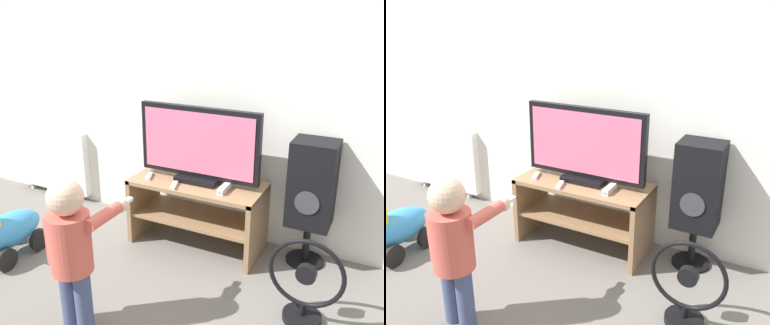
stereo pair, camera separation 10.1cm
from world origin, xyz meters
The scene contains 12 objects.
ground_plane centered at (0.00, 0.00, 0.00)m, with size 16.00×16.00×0.00m, color slate.
wall_back centered at (0.00, 0.53, 1.30)m, with size 10.00×0.06×2.60m.
tv_stand centered at (0.00, 0.23, 0.34)m, with size 1.00×0.45×0.53m.
television centered at (0.00, 0.25, 0.81)m, with size 0.94×0.20×0.57m.
game_console centered at (0.25, 0.16, 0.55)m, with size 0.04×0.18×0.04m.
remote_primary centered at (-0.37, 0.14, 0.54)m, with size 0.08×0.13×0.03m.
remote_secondary centered at (-0.11, 0.07, 0.54)m, with size 0.07×0.13×0.03m.
child centered at (-0.22, -0.90, 0.54)m, with size 0.35×0.51×0.92m.
speaker_tower centered at (0.82, 0.35, 0.60)m, with size 0.30×0.27×0.93m.
floor_fan centered at (0.94, -0.28, 0.24)m, with size 0.45×0.23×0.55m.
ride_on_toy centered at (-1.18, -0.56, 0.21)m, with size 0.32×0.57×0.55m.
radiator centered at (-1.69, 0.46, 0.36)m, with size 0.86×0.08×0.67m.
Camera 2 is at (1.38, -2.39, 1.76)m, focal length 40.00 mm.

